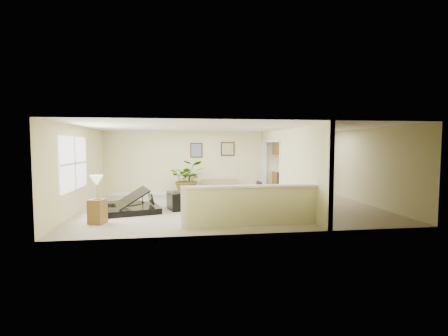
{
  "coord_description": "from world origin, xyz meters",
  "views": [
    {
      "loc": [
        -1.56,
        -9.87,
        1.94
      ],
      "look_at": [
        -0.19,
        0.4,
        1.22
      ],
      "focal_mm": 26.0,
      "sensor_mm": 36.0,
      "label": 1
    }
  ],
  "objects": [
    {
      "name": "small_plant",
      "position": [
        1.45,
        2.4,
        0.24
      ],
      "size": [
        0.36,
        0.36,
        0.56
      ],
      "color": "black",
      "rests_on": "floor"
    },
    {
      "name": "ceiling",
      "position": [
        0.0,
        0.0,
        2.5
      ],
      "size": [
        9.0,
        6.0,
        0.04
      ],
      "primitive_type": "cube",
      "color": "white",
      "rests_on": "back_wall"
    },
    {
      "name": "piano_bench",
      "position": [
        -1.72,
        -0.03,
        0.27
      ],
      "size": [
        0.59,
        0.87,
        0.53
      ],
      "primitive_type": "cube",
      "rotation": [
        0.0,
        0.0,
        0.26
      ],
      "color": "black",
      "rests_on": "floor"
    },
    {
      "name": "piano",
      "position": [
        -3.09,
        -0.09,
        0.64
      ],
      "size": [
        2.17,
        2.17,
        1.52
      ],
      "rotation": [
        0.0,
        0.0,
        0.27
      ],
      "color": "black",
      "rests_on": "floor"
    },
    {
      "name": "palm_plant",
      "position": [
        -1.31,
        2.23,
        0.68
      ],
      "size": [
        1.33,
        1.18,
        1.4
      ],
      "color": "black",
      "rests_on": "floor"
    },
    {
      "name": "pony_half_wall",
      "position": [
        0.08,
        -2.3,
        0.52
      ],
      "size": [
        3.42,
        0.22,
        1.0
      ],
      "color": "beige",
      "rests_on": "floor"
    },
    {
      "name": "left_window",
      "position": [
        -4.49,
        -0.5,
        1.45
      ],
      "size": [
        0.05,
        2.15,
        1.45
      ],
      "primitive_type": "cube",
      "color": "white",
      "rests_on": "left_wall"
    },
    {
      "name": "floor",
      "position": [
        0.0,
        0.0,
        0.0
      ],
      "size": [
        9.0,
        9.0,
        0.0
      ],
      "primitive_type": "plane",
      "color": "tan",
      "rests_on": "ground"
    },
    {
      "name": "interior_partition",
      "position": [
        1.8,
        0.25,
        1.22
      ],
      "size": [
        0.18,
        5.99,
        2.5
      ],
      "color": "beige",
      "rests_on": "floor"
    },
    {
      "name": "kitchen_cabinets",
      "position": [
        3.19,
        2.73,
        0.87
      ],
      "size": [
        2.36,
        0.65,
        2.33
      ],
      "color": "brown",
      "rests_on": "floor"
    },
    {
      "name": "lamp_stand",
      "position": [
        -3.63,
        -1.57,
        0.51
      ],
      "size": [
        0.45,
        0.45,
        1.21
      ],
      "color": "brown",
      "rests_on": "floor"
    },
    {
      "name": "back_wall",
      "position": [
        0.0,
        3.0,
        1.25
      ],
      "size": [
        9.0,
        0.04,
        2.5
      ],
      "primitive_type": "cube",
      "color": "beige",
      "rests_on": "floor"
    },
    {
      "name": "wall_art_left",
      "position": [
        -0.95,
        2.97,
        1.75
      ],
      "size": [
        0.48,
        0.04,
        0.58
      ],
      "color": "#372014",
      "rests_on": "back_wall"
    },
    {
      "name": "left_wall",
      "position": [
        -4.5,
        0.0,
        1.25
      ],
      "size": [
        0.04,
        6.0,
        2.5
      ],
      "primitive_type": "cube",
      "color": "beige",
      "rests_on": "floor"
    },
    {
      "name": "loveseat",
      "position": [
        -0.08,
        2.61,
        0.3
      ],
      "size": [
        1.4,
        0.82,
        0.79
      ],
      "rotation": [
        0.0,
        0.0,
        -0.03
      ],
      "color": "tan",
      "rests_on": "floor"
    },
    {
      "name": "front_wall",
      "position": [
        0.0,
        -3.0,
        1.25
      ],
      "size": [
        9.0,
        0.04,
        2.5
      ],
      "primitive_type": "cube",
      "color": "beige",
      "rests_on": "floor"
    },
    {
      "name": "right_wall",
      "position": [
        4.5,
        0.0,
        1.25
      ],
      "size": [
        0.04,
        6.0,
        2.5
      ],
      "primitive_type": "cube",
      "color": "beige",
      "rests_on": "floor"
    },
    {
      "name": "wall_mirror",
      "position": [
        0.3,
        2.97,
        1.8
      ],
      "size": [
        0.55,
        0.04,
        0.55
      ],
      "color": "#372014",
      "rests_on": "back_wall"
    },
    {
      "name": "kitchen_vinyl",
      "position": [
        3.15,
        0.0,
        0.0
      ],
      "size": [
        2.7,
        6.0,
        0.01
      ],
      "primitive_type": "cube",
      "color": "gray",
      "rests_on": "floor"
    },
    {
      "name": "accent_table",
      "position": [
        -1.24,
        2.58,
        0.53
      ],
      "size": [
        0.57,
        0.57,
        0.82
      ],
      "color": "black",
      "rests_on": "floor"
    }
  ]
}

